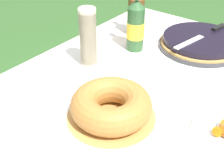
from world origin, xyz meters
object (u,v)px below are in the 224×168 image
(berry_tart, at_px, (200,42))
(serving_knife, at_px, (205,34))
(bundt_cake, at_px, (111,106))
(cider_bottle_green, at_px, (136,25))
(cup_stack, at_px, (88,38))
(cider_bottle_amber, at_px, (136,14))

(berry_tart, distance_m, serving_knife, 0.05)
(serving_knife, distance_m, bundt_cake, 0.69)
(serving_knife, xyz_separation_m, bundt_cake, (-0.69, 0.02, -0.01))
(berry_tart, xyz_separation_m, cider_bottle_green, (-0.20, 0.24, 0.09))
(berry_tart, distance_m, cider_bottle_green, 0.32)
(bundt_cake, xyz_separation_m, cider_bottle_green, (0.46, 0.22, 0.07))
(berry_tart, bearing_deg, cup_stack, 144.74)
(serving_knife, bearing_deg, cup_stack, -23.19)
(bundt_cake, bearing_deg, cider_bottle_green, 25.45)
(cup_stack, bearing_deg, berry_tart, -35.26)
(cup_stack, bearing_deg, bundt_cake, -127.13)
(berry_tart, xyz_separation_m, serving_knife, (0.03, -0.01, 0.04))
(serving_knife, distance_m, cup_stack, 0.57)
(berry_tart, xyz_separation_m, cider_bottle_amber, (-0.06, 0.33, 0.08))
(bundt_cake, height_order, cup_stack, cup_stack)
(berry_tart, distance_m, cider_bottle_amber, 0.35)
(bundt_cake, height_order, cider_bottle_amber, cider_bottle_amber)
(berry_tart, bearing_deg, serving_knife, -10.85)
(cup_stack, relative_size, cider_bottle_amber, 0.84)
(berry_tart, height_order, serving_knife, serving_knife)
(berry_tart, xyz_separation_m, bundt_cake, (-0.66, 0.02, 0.02))
(cider_bottle_amber, bearing_deg, bundt_cake, -152.55)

